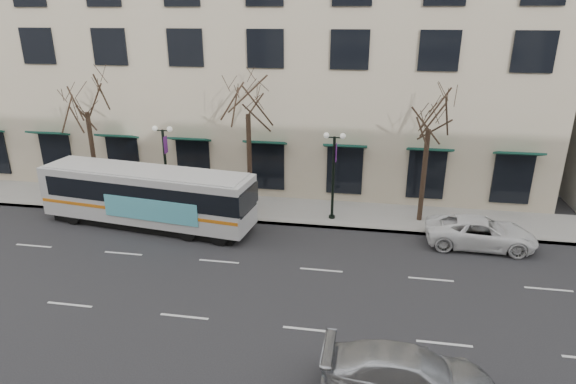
% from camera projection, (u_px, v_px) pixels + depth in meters
% --- Properties ---
extents(ground, '(160.00, 160.00, 0.00)m').
position_uv_depth(ground, '(203.00, 286.00, 21.27)').
color(ground, black).
rests_on(ground, ground).
extents(sidewalk_far, '(80.00, 4.00, 0.15)m').
position_uv_depth(sidewalk_far, '(333.00, 214.00, 28.77)').
color(sidewalk_far, gray).
rests_on(sidewalk_far, ground).
extents(building_hotel, '(40.00, 20.00, 24.00)m').
position_uv_depth(building_hotel, '(259.00, 4.00, 36.79)').
color(building_hotel, '#C6B697').
rests_on(building_hotel, ground).
extents(tree_far_left, '(3.60, 3.60, 8.34)m').
position_uv_depth(tree_far_left, '(85.00, 96.00, 28.63)').
color(tree_far_left, black).
rests_on(tree_far_left, ground).
extents(tree_far_mid, '(3.60, 3.60, 8.55)m').
position_uv_depth(tree_far_mid, '(248.00, 97.00, 26.99)').
color(tree_far_mid, black).
rests_on(tree_far_mid, ground).
extents(tree_far_right, '(3.60, 3.60, 8.06)m').
position_uv_depth(tree_far_right, '(430.00, 112.00, 25.59)').
color(tree_far_right, black).
rests_on(tree_far_right, ground).
extents(lamp_post_left, '(1.22, 0.45, 5.21)m').
position_uv_depth(lamp_post_left, '(166.00, 164.00, 28.60)').
color(lamp_post_left, black).
rests_on(lamp_post_left, ground).
extents(lamp_post_right, '(1.22, 0.45, 5.21)m').
position_uv_depth(lamp_post_right, '(334.00, 172.00, 27.03)').
color(lamp_post_right, black).
rests_on(lamp_post_right, ground).
extents(city_bus, '(12.44, 4.22, 3.31)m').
position_uv_depth(city_bus, '(148.00, 195.00, 26.78)').
color(city_bus, silver).
rests_on(city_bus, ground).
extents(silver_car, '(5.48, 2.30, 1.58)m').
position_uv_depth(silver_car, '(409.00, 375.00, 14.95)').
color(silver_car, '#ACAFB4').
rests_on(silver_car, ground).
extents(white_pickup, '(5.53, 2.64, 1.52)m').
position_uv_depth(white_pickup, '(480.00, 232.00, 24.72)').
color(white_pickup, white).
rests_on(white_pickup, ground).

